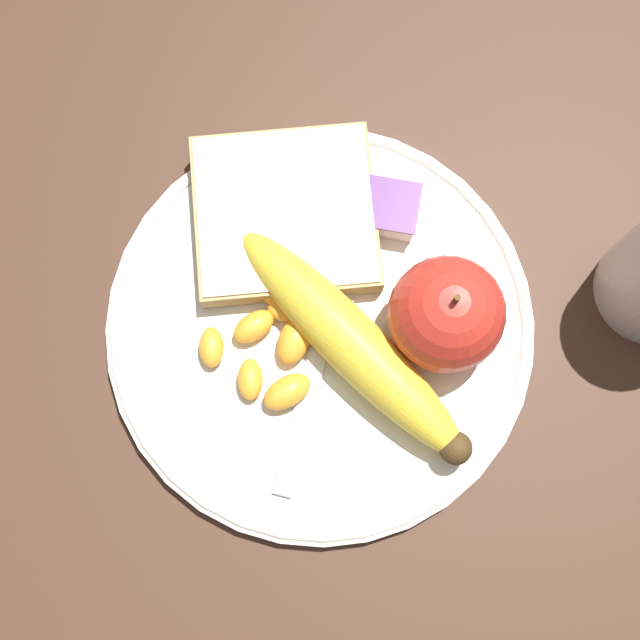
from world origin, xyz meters
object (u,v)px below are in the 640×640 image
fork (325,331)px  apple (446,314)px  banana (354,345)px  bread_slice (285,214)px  plate (320,328)px  jam_packet (385,209)px

fork → apple: bearing=-72.9°
apple → fork: 0.08m
apple → banana: 0.06m
bread_slice → apple: bearing=154.3°
apple → plate: bearing=10.3°
banana → bread_slice: bearing=-53.5°
jam_packet → apple: bearing=124.5°
fork → banana: bearing=-110.6°
bread_slice → plate: bearing=117.6°
apple → fork: (0.07, 0.02, -0.03)m
banana → fork: size_ratio=0.99×
bread_slice → jam_packet: same height
plate → jam_packet: 0.09m
banana → bread_slice: 0.10m
banana → jam_packet: (-0.00, -0.09, -0.01)m
apple → banana: size_ratio=0.45×
jam_packet → plate: bearing=71.0°
banana → bread_slice: (0.06, -0.08, -0.01)m
banana → fork: banana is taller
plate → bread_slice: (0.03, -0.07, 0.02)m
plate → apple: 0.09m
apple → bread_slice: 0.13m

